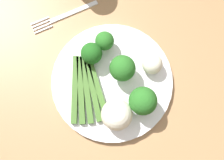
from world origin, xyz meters
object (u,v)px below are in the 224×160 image
object	(u,v)px
broccoli_back_right	(143,101)
fork	(64,16)
broccoli_right	(122,68)
broccoli_outer_edge	(105,41)
broccoli_near_center	(92,53)
cauliflower_front_left	(152,64)
cauliflower_near_fork	(117,115)
asparagus_bundle	(87,89)
dining_table	(102,92)
plate	(112,81)

from	to	relation	value
broccoli_back_right	fork	bearing A→B (deg)	-0.11
broccoli_back_right	broccoli_right	bearing A→B (deg)	-9.35
broccoli_outer_edge	fork	world-z (taller)	broccoli_outer_edge
broccoli_back_right	fork	distance (m)	0.28
broccoli_near_center	fork	bearing A→B (deg)	-6.89
broccoli_near_center	broccoli_back_right	size ratio (longest dim) A/B	0.80
cauliflower_front_left	cauliflower_near_fork	world-z (taller)	cauliflower_near_fork
asparagus_bundle	broccoli_back_right	world-z (taller)	broccoli_back_right
broccoli_outer_edge	asparagus_bundle	bearing A→B (deg)	118.96
asparagus_bundle	cauliflower_front_left	world-z (taller)	cauliflower_front_left
broccoli_outer_edge	broccoli_right	size ratio (longest dim) A/B	0.75
broccoli_outer_edge	cauliflower_front_left	xyz separation A→B (m)	(-0.10, -0.05, -0.01)
dining_table	asparagus_bundle	size ratio (longest dim) A/B	8.43
broccoli_outer_edge	broccoli_right	bearing A→B (deg)	170.71
broccoli_outer_edge	cauliflower_near_fork	world-z (taller)	cauliflower_near_fork
broccoli_right	broccoli_back_right	distance (m)	0.08
dining_table	broccoli_near_center	xyz separation A→B (m)	(0.05, -0.02, 0.15)
dining_table	broccoli_near_center	distance (m)	0.16
broccoli_near_center	broccoli_outer_edge	bearing A→B (deg)	-82.80
broccoli_outer_edge	broccoli_near_center	size ratio (longest dim) A/B	0.89
broccoli_back_right	cauliflower_near_fork	xyz separation A→B (m)	(0.01, 0.06, -0.01)
broccoli_outer_edge	cauliflower_front_left	world-z (taller)	broccoli_outer_edge
broccoli_right	cauliflower_front_left	bearing A→B (deg)	-117.40
cauliflower_front_left	plate	bearing A→B (deg)	70.15
dining_table	cauliflower_near_fork	distance (m)	0.17
broccoli_back_right	asparagus_bundle	bearing A→B (deg)	34.76
dining_table	plate	bearing A→B (deg)	-120.29
dining_table	fork	distance (m)	0.21
broccoli_outer_edge	broccoli_back_right	world-z (taller)	broccoli_back_right
broccoli_back_right	cauliflower_near_fork	size ratio (longest dim) A/B	1.11
cauliflower_front_left	dining_table	bearing A→B (deg)	67.85
plate	cauliflower_near_fork	distance (m)	0.09
broccoli_back_right	cauliflower_near_fork	distance (m)	0.06
cauliflower_near_fork	fork	world-z (taller)	cauliflower_near_fork
dining_table	broccoli_back_right	bearing A→B (deg)	-158.04
plate	broccoli_right	bearing A→B (deg)	-91.54
broccoli_right	broccoli_back_right	size ratio (longest dim) A/B	0.95
dining_table	broccoli_right	world-z (taller)	broccoli_right
broccoli_outer_edge	fork	size ratio (longest dim) A/B	0.31
asparagus_bundle	cauliflower_near_fork	world-z (taller)	cauliflower_near_fork
broccoli_near_center	cauliflower_near_fork	distance (m)	0.14
asparagus_bundle	cauliflower_front_left	xyz separation A→B (m)	(-0.05, -0.14, 0.02)
fork	plate	bearing A→B (deg)	100.65
plate	asparagus_bundle	world-z (taller)	asparagus_bundle
broccoli_outer_edge	cauliflower_near_fork	xyz separation A→B (m)	(-0.14, 0.08, 0.00)
fork	broccoli_outer_edge	bearing A→B (deg)	116.17
cauliflower_near_fork	cauliflower_front_left	bearing A→B (deg)	-74.95
broccoli_outer_edge	broccoli_right	world-z (taller)	broccoli_right
asparagus_bundle	broccoli_outer_edge	world-z (taller)	broccoli_outer_edge
broccoli_near_center	broccoli_right	world-z (taller)	broccoli_right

